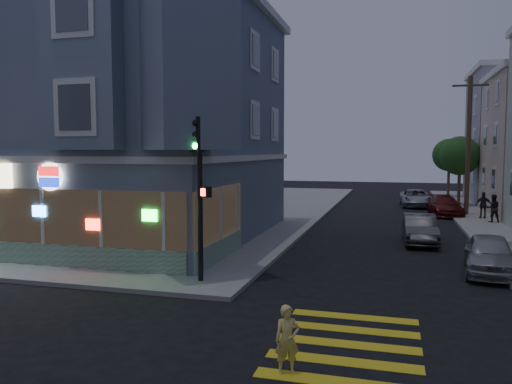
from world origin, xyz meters
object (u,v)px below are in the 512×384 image
at_px(street_tree_near, 460,156).
at_px(traffic_signal, 199,171).
at_px(running_child, 287,340).
at_px(parked_car_c, 445,206).
at_px(street_tree_far, 449,155).
at_px(fire_hydrant, 508,248).
at_px(parked_car_a, 490,254).
at_px(utility_pole, 468,144).
at_px(parked_car_d, 416,198).
at_px(pedestrian_a, 493,208).
at_px(parked_car_b, 420,229).
at_px(pedestrian_b, 483,205).

height_order(street_tree_near, traffic_signal, street_tree_near).
relative_size(running_child, parked_car_c, 0.30).
bearing_deg(street_tree_far, street_tree_near, -90.00).
distance_m(street_tree_far, fire_hydrant, 28.32).
xyz_separation_m(parked_car_a, fire_hydrant, (1.05, 2.29, -0.15)).
height_order(utility_pole, parked_car_d, utility_pole).
bearing_deg(street_tree_near, pedestrian_a, -85.21).
relative_size(parked_car_b, parked_car_c, 0.92).
distance_m(utility_pole, traffic_signal, 23.18).
bearing_deg(parked_car_d, pedestrian_b, -65.53).
height_order(utility_pole, pedestrian_b, utility_pole).
bearing_deg(street_tree_far, pedestrian_b, -88.01).
distance_m(street_tree_far, parked_car_c, 14.41).
relative_size(street_tree_near, fire_hydrant, 7.16).
bearing_deg(traffic_signal, parked_car_b, 73.65).
xyz_separation_m(utility_pole, parked_car_d, (-2.99, 5.25, -4.13)).
bearing_deg(running_child, parked_car_b, 53.40).
bearing_deg(parked_car_d, running_child, -99.64).
distance_m(street_tree_near, pedestrian_a, 10.03).
height_order(pedestrian_a, parked_car_c, pedestrian_a).
distance_m(street_tree_near, parked_car_a, 22.69).
xyz_separation_m(utility_pole, running_child, (-6.50, -26.03, -4.12)).
height_order(running_child, pedestrian_a, pedestrian_a).
relative_size(street_tree_near, parked_car_b, 1.29).
xyz_separation_m(pedestrian_a, fire_hydrant, (-1.25, -10.57, -0.43)).
bearing_deg(utility_pole, pedestrian_a, -74.26).
bearing_deg(pedestrian_a, traffic_signal, 51.60).
distance_m(pedestrian_b, parked_car_d, 8.04).
height_order(parked_car_b, traffic_signal, traffic_signal).
height_order(running_child, pedestrian_b, pedestrian_b).
bearing_deg(parked_car_b, street_tree_near, 75.78).
relative_size(running_child, parked_car_a, 0.33).
relative_size(parked_car_c, traffic_signal, 0.85).
xyz_separation_m(utility_pole, street_tree_near, (0.20, 6.00, -0.86)).
bearing_deg(parked_car_d, parked_car_c, -75.26).
relative_size(pedestrian_a, parked_car_c, 0.37).
height_order(pedestrian_a, fire_hydrant, pedestrian_a).
relative_size(utility_pole, street_tree_far, 1.70).
bearing_deg(street_tree_near, running_child, -101.81).
relative_size(pedestrian_b, parked_car_d, 0.34).
height_order(street_tree_near, pedestrian_a, street_tree_near).
bearing_deg(parked_car_b, running_child, -103.83).
height_order(parked_car_c, fire_hydrant, parked_car_c).
height_order(utility_pole, parked_car_a, utility_pole).
bearing_deg(street_tree_far, parked_car_b, -98.21).
xyz_separation_m(parked_car_b, fire_hydrant, (3.15, -3.16, -0.13)).
bearing_deg(traffic_signal, running_child, -33.50).
bearing_deg(running_child, parked_car_a, 36.65).
relative_size(street_tree_far, parked_car_c, 1.20).
xyz_separation_m(street_tree_near, pedestrian_b, (0.55, -7.86, -2.97)).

